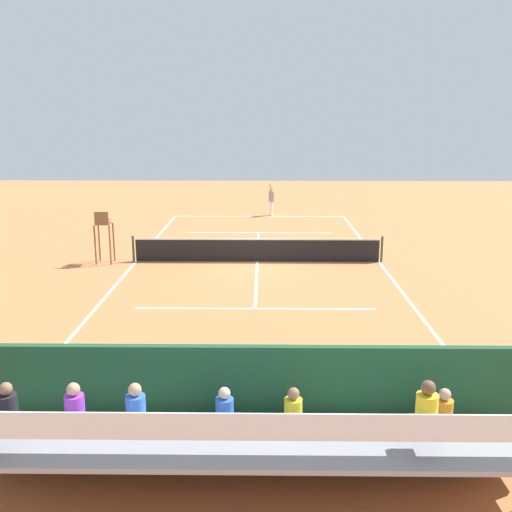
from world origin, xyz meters
The scene contains 12 objects.
ground_plane centered at (0.00, 0.00, 0.00)m, with size 60.00×60.00×0.00m, color #D17542.
court_line_markings centered at (0.00, -0.04, 0.00)m, with size 10.10×22.20×0.01m.
tennis_net centered at (0.00, 0.00, 0.50)m, with size 10.30×0.10×1.07m.
backdrop_wall centered at (0.00, 14.00, 1.00)m, with size 18.00×0.16×2.00m, color #1E4C2D.
bleacher_stand centered at (0.09, 15.35, 0.95)m, with size 9.06×2.40×2.48m.
umpire_chair centered at (6.20, 0.32, 1.31)m, with size 0.67×0.67×2.14m.
courtside_bench centered at (-3.37, 13.27, 0.56)m, with size 1.80×0.40×0.93m.
equipment_bag centered at (-1.87, 13.40, 0.18)m, with size 0.90×0.36×0.36m, color black.
tennis_player centered at (-0.73, -11.35, 1.02)m, with size 0.42×0.55×1.93m.
tennis_racket centered at (0.19, -11.46, 0.01)m, with size 0.38×0.59×0.03m.
tennis_ball_near centered at (1.67, -10.34, 0.03)m, with size 0.07×0.07×0.07m, color #CCDB33.
tennis_ball_far centered at (0.21, -8.51, 0.03)m, with size 0.07×0.07×0.07m, color #CCDB33.
Camera 1 is at (-0.25, 23.64, 5.94)m, focal length 41.53 mm.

